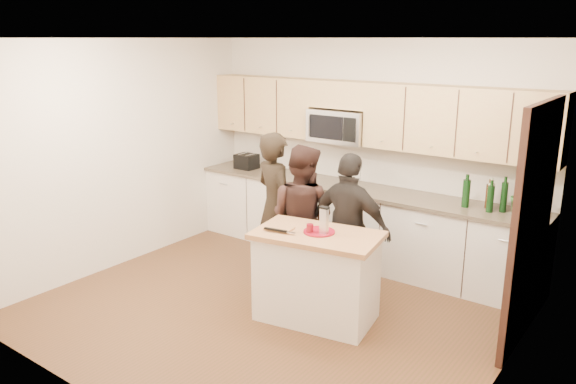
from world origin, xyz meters
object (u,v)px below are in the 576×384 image
Objects in this scene: woman_right at (349,229)px; woman_center at (302,217)px; woman_left at (275,207)px; island at (317,276)px; toaster at (247,161)px.

woman_center is at bearing -0.52° from woman_right.
woman_center is (0.36, 0.00, -0.05)m from woman_left.
island is 0.82× the size of woman_right.
woman_left reaches higher than island.
woman_right is at bearing -157.07° from woman_left.
woman_center reaches higher than toaster.
woman_center is at bearing -31.72° from toaster.
toaster is 0.18× the size of woman_right.
woman_left reaches higher than toaster.
woman_right reaches higher than toaster.
woman_left reaches higher than woman_right.
island is 4.67× the size of toaster.
woman_center is at bearing 125.96° from island.
woman_left is at bearing -0.52° from woman_right.
island is 0.87m from woman_center.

